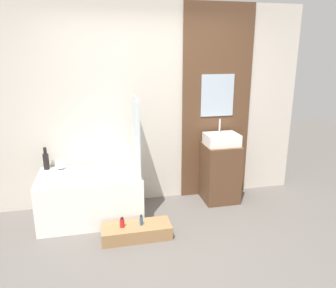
% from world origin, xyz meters
% --- Properties ---
extents(ground_plane, '(12.00, 12.00, 0.00)m').
position_xyz_m(ground_plane, '(0.00, 0.00, 0.00)').
color(ground_plane, '#605B56').
extents(wall_tiled_back, '(4.20, 0.06, 2.60)m').
position_xyz_m(wall_tiled_back, '(0.00, 1.58, 1.30)').
color(wall_tiled_back, beige).
rests_on(wall_tiled_back, ground_plane).
extents(wall_wood_accent, '(0.96, 0.04, 2.60)m').
position_xyz_m(wall_wood_accent, '(0.93, 1.53, 1.30)').
color(wall_wood_accent, brown).
rests_on(wall_wood_accent, ground_plane).
extents(bathtub, '(1.21, 0.75, 0.58)m').
position_xyz_m(bathtub, '(-0.81, 1.16, 0.29)').
color(bathtub, white).
rests_on(bathtub, ground_plane).
extents(glass_shower_screen, '(0.01, 0.62, 0.91)m').
position_xyz_m(glass_shower_screen, '(-0.23, 1.11, 1.03)').
color(glass_shower_screen, silver).
rests_on(glass_shower_screen, bathtub).
extents(wooden_step_bench, '(0.76, 0.30, 0.15)m').
position_xyz_m(wooden_step_bench, '(-0.33, 0.58, 0.07)').
color(wooden_step_bench, '#997047').
rests_on(wooden_step_bench, ground_plane).
extents(vanity_cabinet, '(0.46, 0.44, 0.79)m').
position_xyz_m(vanity_cabinet, '(0.93, 1.29, 0.40)').
color(vanity_cabinet, brown).
rests_on(vanity_cabinet, ground_plane).
extents(sink, '(0.44, 0.33, 0.33)m').
position_xyz_m(sink, '(0.93, 1.29, 0.87)').
color(sink, white).
rests_on(sink, vanity_cabinet).
extents(vase_tall_dark, '(0.07, 0.07, 0.28)m').
position_xyz_m(vase_tall_dark, '(-1.32, 1.44, 0.69)').
color(vase_tall_dark, black).
rests_on(vase_tall_dark, bathtub).
extents(vase_round_light, '(0.13, 0.13, 0.13)m').
position_xyz_m(vase_round_light, '(-1.15, 1.41, 0.64)').
color(vase_round_light, silver).
rests_on(vase_round_light, bathtub).
extents(bottle_soap_primary, '(0.05, 0.05, 0.11)m').
position_xyz_m(bottle_soap_primary, '(-0.48, 0.58, 0.20)').
color(bottle_soap_primary, red).
rests_on(bottle_soap_primary, wooden_step_bench).
extents(bottle_soap_secondary, '(0.04, 0.04, 0.12)m').
position_xyz_m(bottle_soap_secondary, '(-0.27, 0.58, 0.20)').
color(bottle_soap_secondary, '#2D567A').
rests_on(bottle_soap_secondary, wooden_step_bench).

